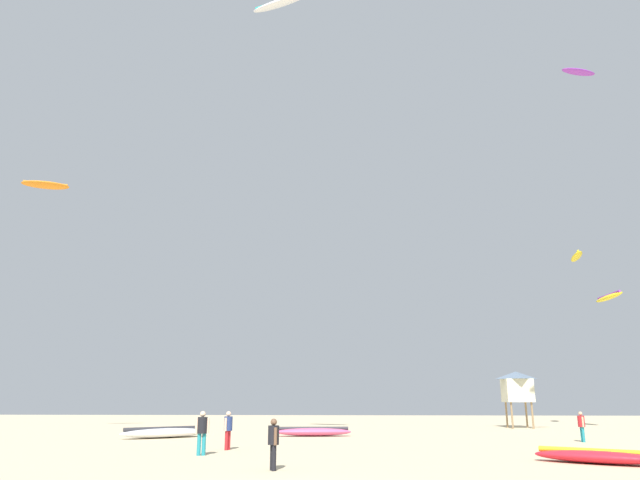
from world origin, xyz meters
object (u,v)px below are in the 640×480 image
lifeguard_tower (517,386)px  kite_aloft_0 (281,3)px  kite_grounded_near (313,432)px  kite_grounded_far (597,457)px  person_right (228,427)px  kite_aloft_4 (45,185)px  kite_aloft_1 (577,257)px  person_left (202,429)px  kite_grounded_mid (165,433)px  person_foreground (273,440)px  kite_aloft_2 (578,72)px  kite_aloft_3 (609,297)px  person_midground (581,424)px

lifeguard_tower → kite_aloft_0: kite_aloft_0 is taller
kite_grounded_near → kite_grounded_far: bearing=-51.8°
person_right → kite_aloft_4: kite_aloft_4 is taller
lifeguard_tower → kite_aloft_1: 11.80m
kite_grounded_near → kite_aloft_1: 26.55m
person_left → kite_aloft_0: bearing=-47.3°
kite_grounded_mid → kite_aloft_0: (7.01, -6.05, 24.19)m
kite_grounded_mid → kite_grounded_far: (19.63, -12.31, -0.05)m
person_foreground → person_left: bearing=102.3°
kite_grounded_mid → kite_grounded_far: 23.17m
kite_aloft_2 → kite_aloft_1: bearing=72.0°
kite_grounded_near → kite_aloft_1: size_ratio=1.36×
kite_grounded_far → kite_aloft_2: kite_aloft_2 is taller
person_right → kite_aloft_4: size_ratio=0.52×
kite_aloft_1 → kite_aloft_4: (-39.75, -9.44, 3.35)m
lifeguard_tower → kite_aloft_3: (6.88, -1.90, 6.50)m
kite_grounded_far → kite_aloft_3: size_ratio=1.14×
person_midground → person_foreground: bearing=38.6°
person_foreground → kite_grounded_near: bearing=64.2°
person_foreground → person_midground: size_ratio=1.05×
kite_aloft_0 → person_right: bearing=-143.0°
person_right → kite_aloft_3: 31.51m
kite_aloft_1 → kite_aloft_3: size_ratio=0.89×
kite_grounded_near → kite_aloft_3: bearing=19.1°
person_foreground → kite_grounded_mid: size_ratio=0.33×
kite_grounded_near → kite_aloft_3: (21.87, 7.59, 9.29)m
kite_grounded_near → lifeguard_tower: bearing=32.3°
lifeguard_tower → kite_aloft_0: bearing=-133.7°
kite_grounded_mid → kite_aloft_3: (30.43, 9.35, 9.25)m
kite_grounded_mid → kite_aloft_0: kite_aloft_0 is taller
person_right → kite_aloft_1: (24.21, 19.27, 12.31)m
kite_aloft_0 → kite_grounded_far: bearing=-26.4°
person_foreground → kite_aloft_2: (15.61, 9.31, 18.92)m
kite_aloft_0 → kite_aloft_3: bearing=33.3°
person_left → kite_grounded_near: (3.97, 11.71, -0.76)m
kite_aloft_0 → kite_aloft_3: (23.42, 15.40, -14.94)m
kite_aloft_4 → person_left: bearing=-39.5°
person_foreground → kite_aloft_3: bearing=22.8°
person_midground → person_left: person_left is taller
kite_aloft_4 → person_right: bearing=-32.3°
person_midground → kite_grounded_far: bearing=69.7°
lifeguard_tower → kite_aloft_1: size_ratio=1.21×
person_right → kite_grounded_mid: 9.08m
kite_aloft_4 → kite_aloft_0: bearing=-25.9°
kite_grounded_far → kite_aloft_0: size_ratio=1.16×
kite_grounded_far → kite_grounded_near: bearing=128.2°
kite_aloft_2 → person_left: bearing=-166.7°
kite_grounded_mid → lifeguard_tower: bearing=25.5°
kite_aloft_4 → kite_grounded_mid: bearing=-13.0°
kite_grounded_near → lifeguard_tower: (14.99, 9.48, 2.79)m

